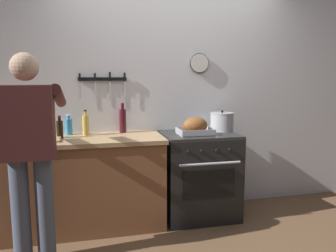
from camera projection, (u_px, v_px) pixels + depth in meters
The scene contains 12 objects.
wall_back at pixel (171, 93), 3.74m from camera, with size 6.00×0.13×2.60m.
counter_block at pixel (59, 185), 3.24m from camera, with size 2.03×0.65×0.90m.
stove at pixel (199, 175), 3.56m from camera, with size 0.76×0.67×0.90m.
person_cook at pixel (30, 146), 2.58m from camera, with size 0.51×0.63×1.66m.
roasting_pan at pixel (195, 127), 3.38m from camera, with size 0.35×0.26×0.18m.
stock_pot at pixel (222, 122), 3.65m from camera, with size 0.25×0.25×0.23m.
cutting_board at pixel (40, 140), 3.06m from camera, with size 0.36×0.24×0.02m, color tan.
bottle_dish_soap at pixel (69, 126), 3.41m from camera, with size 0.07×0.07×0.21m.
bottle_wine_red at pixel (123, 120), 3.53m from camera, with size 0.07×0.07×0.31m.
bottle_cooking_oil at pixel (86, 125), 3.35m from camera, with size 0.07×0.07×0.26m.
bottle_soy_sauce at pixel (60, 129), 3.21m from camera, with size 0.06×0.06×0.22m.
bottle_hot_sauce at pixel (41, 131), 3.20m from camera, with size 0.05×0.05×0.17m.
Camera 1 is at (-0.89, -2.29, 1.47)m, focal length 35.87 mm.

